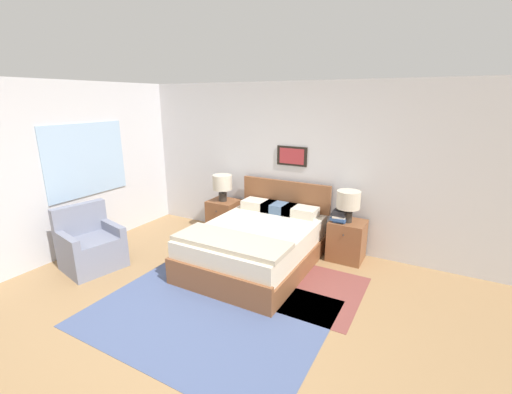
% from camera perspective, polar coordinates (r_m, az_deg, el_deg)
% --- Properties ---
extents(ground_plane, '(16.00, 16.00, 0.00)m').
position_cam_1_polar(ground_plane, '(3.99, -10.16, -20.11)').
color(ground_plane, '#99754C').
extents(wall_back, '(7.97, 0.09, 2.60)m').
position_cam_1_polar(wall_back, '(5.60, 6.32, 5.34)').
color(wall_back, silver).
rests_on(wall_back, ground_plane).
extents(wall_left, '(0.08, 5.01, 2.60)m').
position_cam_1_polar(wall_left, '(6.26, -23.65, 5.26)').
color(wall_left, silver).
rests_on(wall_left, ground_plane).
extents(area_rug_main, '(2.60, 1.96, 0.01)m').
position_cam_1_polar(area_rug_main, '(4.12, -8.06, -18.63)').
color(area_rug_main, '#47567F').
rests_on(area_rug_main, ground_plane).
extents(area_rug_bedside, '(0.91, 1.30, 0.01)m').
position_cam_1_polar(area_rug_bedside, '(4.51, 11.16, -15.39)').
color(area_rug_bedside, brown).
rests_on(area_rug_bedside, ground_plane).
extents(bed, '(1.53, 2.06, 1.05)m').
position_cam_1_polar(bed, '(4.99, 0.12, -7.79)').
color(bed, brown).
rests_on(bed, ground_plane).
extents(armchair, '(0.82, 0.86, 0.89)m').
position_cam_1_polar(armchair, '(5.45, -25.85, -7.49)').
color(armchair, gray).
rests_on(armchair, ground_plane).
extents(nightstand_near_window, '(0.51, 0.47, 0.60)m').
position_cam_1_polar(nightstand_near_window, '(6.16, -5.35, -3.28)').
color(nightstand_near_window, brown).
rests_on(nightstand_near_window, ground_plane).
extents(nightstand_by_door, '(0.51, 0.47, 0.60)m').
position_cam_1_polar(nightstand_by_door, '(5.31, 14.88, -7.00)').
color(nightstand_by_door, brown).
rests_on(nightstand_by_door, ground_plane).
extents(table_lamp_near_window, '(0.34, 0.34, 0.47)m').
position_cam_1_polar(table_lamp_near_window, '(5.96, -5.63, 2.23)').
color(table_lamp_near_window, '#2D2823').
rests_on(table_lamp_near_window, nightstand_near_window).
extents(table_lamp_by_door, '(0.34, 0.34, 0.47)m').
position_cam_1_polar(table_lamp_by_door, '(5.09, 15.14, -0.70)').
color(table_lamp_by_door, '#2D2823').
rests_on(table_lamp_by_door, nightstand_by_door).
extents(book_thick_bottom, '(0.21, 0.23, 0.03)m').
position_cam_1_polar(book_thick_bottom, '(5.19, 13.78, -3.75)').
color(book_thick_bottom, '#335693').
rests_on(book_thick_bottom, nightstand_by_door).
extents(book_hardcover_middle, '(0.23, 0.28, 0.04)m').
position_cam_1_polar(book_hardcover_middle, '(5.17, 13.81, -3.38)').
color(book_hardcover_middle, '#335693').
rests_on(book_hardcover_middle, book_thick_bottom).
extents(book_novel_upper, '(0.21, 0.27, 0.03)m').
position_cam_1_polar(book_novel_upper, '(5.16, 13.84, -3.00)').
color(book_novel_upper, silver).
rests_on(book_novel_upper, book_hardcover_middle).
extents(book_slim_near_top, '(0.22, 0.26, 0.03)m').
position_cam_1_polar(book_slim_near_top, '(5.15, 13.86, -2.66)').
color(book_slim_near_top, '#232328').
rests_on(book_slim_near_top, book_novel_upper).
extents(book_paperback_top, '(0.18, 0.25, 0.04)m').
position_cam_1_polar(book_paperback_top, '(5.14, 13.89, -2.26)').
color(book_paperback_top, '#232328').
rests_on(book_paperback_top, book_slim_near_top).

